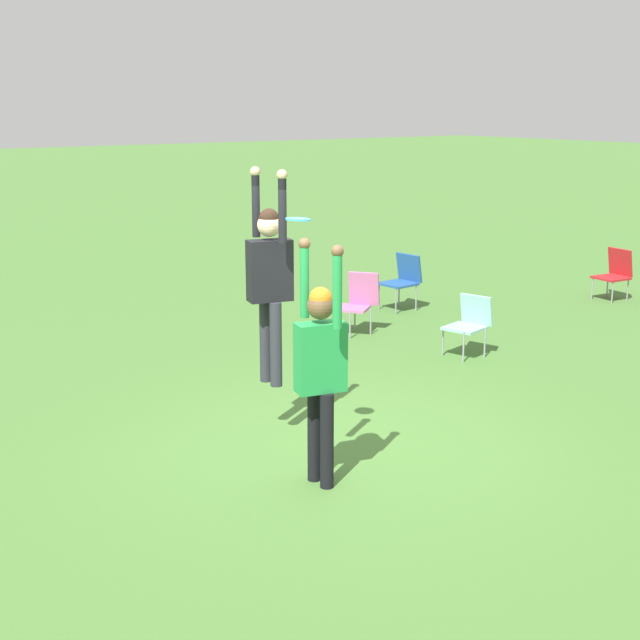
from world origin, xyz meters
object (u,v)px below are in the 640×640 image
at_px(camping_chair_0, 470,321).
at_px(camping_chair_1, 403,277).
at_px(person_defending, 320,358).
at_px(person_jumping, 270,272).
at_px(camping_chair_4, 615,271).
at_px(camping_chair_2, 358,299).
at_px(frisbee, 298,219).

height_order(camping_chair_0, camping_chair_1, camping_chair_1).
xyz_separation_m(person_defending, camping_chair_1, (-4.80, 5.05, -0.62)).
bearing_deg(person_jumping, camping_chair_0, 27.34).
height_order(person_jumping, person_defending, person_jumping).
distance_m(camping_chair_1, camping_chair_4, 3.76).
distance_m(person_defending, camping_chair_1, 7.00).
bearing_deg(person_jumping, camping_chair_2, 53.79).
bearing_deg(frisbee, person_jumping, 163.81).
relative_size(person_defending, frisbee, 9.84).
distance_m(frisbee, camping_chair_1, 6.88).
bearing_deg(camping_chair_0, camping_chair_4, -90.98).
xyz_separation_m(person_jumping, camping_chair_1, (-3.50, 4.73, -1.15)).
xyz_separation_m(person_jumping, person_defending, (1.31, -0.32, -0.52)).
bearing_deg(person_defending, person_jumping, -90.00).
relative_size(person_defending, camping_chair_0, 2.66).
height_order(person_jumping, frisbee, person_jumping).
bearing_deg(camping_chair_1, camping_chair_2, 111.79).
bearing_deg(camping_chair_0, camping_chair_1, -36.59).
bearing_deg(camping_chair_1, person_jumping, 120.77).
bearing_deg(camping_chair_2, camping_chair_4, -136.15).
relative_size(person_jumping, camping_chair_0, 2.65).
bearing_deg(camping_chair_2, person_defending, 100.96).
relative_size(person_jumping, camping_chair_2, 2.40).
relative_size(person_defending, camping_chair_2, 2.41).
height_order(person_defending, camping_chair_2, person_defending).
distance_m(camping_chair_2, camping_chair_4, 5.02).
bearing_deg(frisbee, camping_chair_0, 114.39).
bearing_deg(person_jumping, camping_chair_4, 27.19).
height_order(camping_chair_1, camping_chair_4, camping_chair_1).
height_order(person_jumping, camping_chair_2, person_jumping).
xyz_separation_m(camping_chair_0, camping_chair_1, (-2.60, 1.06, 0.05)).
relative_size(camping_chair_1, camping_chair_4, 1.04).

